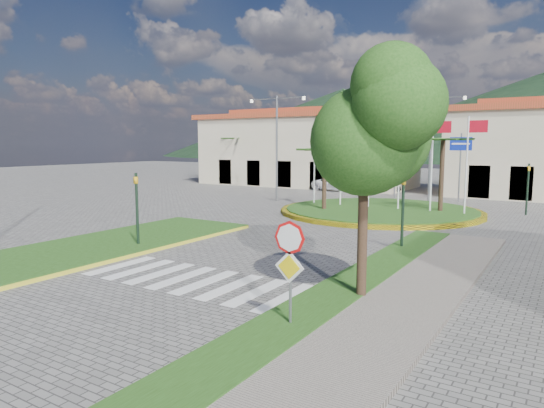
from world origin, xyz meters
The scene contains 21 objects.
ground centered at (0.00, 0.00, 0.00)m, with size 160.00×160.00×0.00m, color #62605D.
sidewalk_right centered at (6.00, 2.00, 0.07)m, with size 4.00×28.00×0.15m, color gray.
verge_right centered at (4.80, 2.00, 0.09)m, with size 1.60×28.00×0.18m, color #234714.
median_left centered at (-6.50, 6.00, 0.09)m, with size 5.00×14.00×0.18m, color #234714.
crosswalk centered at (0.00, 4.00, 0.01)m, with size 8.00×3.00×0.01m, color silver.
roundabout_island centered at (0.00, 22.00, 0.17)m, with size 12.70×12.70×6.00m.
stop_sign centered at (4.90, 1.96, 1.79)m, with size 0.80×0.11×2.65m.
deciduous_tree centered at (5.50, 5.00, 5.18)m, with size 3.60×3.60×6.80m.
traffic_light_left centered at (-5.20, 6.50, 1.94)m, with size 0.15×0.18×3.20m.
traffic_light_right centered at (4.50, 12.00, 1.94)m, with size 0.15×0.18×3.20m.
traffic_light_far centered at (8.00, 26.00, 1.94)m, with size 0.18×0.15×3.20m.
direction_sign_west centered at (-2.00, 30.97, 3.53)m, with size 1.60×0.14×5.20m.
direction_sign_east centered at (3.00, 30.97, 3.53)m, with size 1.60×0.14×5.20m.
street_lamp_centre centered at (1.00, 30.00, 4.50)m, with size 4.80×0.16×8.00m.
street_lamp_west centered at (-9.00, 24.00, 4.50)m, with size 4.80×0.16×8.00m.
building_left centered at (-14.00, 38.00, 3.90)m, with size 23.32×9.54×8.05m.
hill_far_west centered at (-55.00, 140.00, 11.00)m, with size 140.00×140.00×22.00m, color black.
hill_near_back centered at (-10.00, 130.00, 8.00)m, with size 110.00×110.00×16.00m, color black.
white_van centered at (-8.63, 33.86, 0.61)m, with size 2.02×4.37×1.22m, color silver.
car_dark_a centered at (-4.33, 35.03, 0.54)m, with size 1.27×3.17×1.08m, color black.
car_dark_b centered at (2.74, 35.04, 0.53)m, with size 1.11×3.19×1.05m, color black.
Camera 1 is at (10.46, -7.68, 4.44)m, focal length 32.00 mm.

